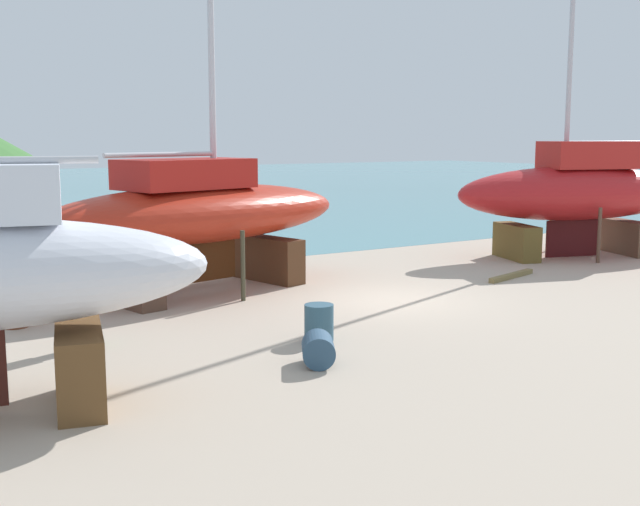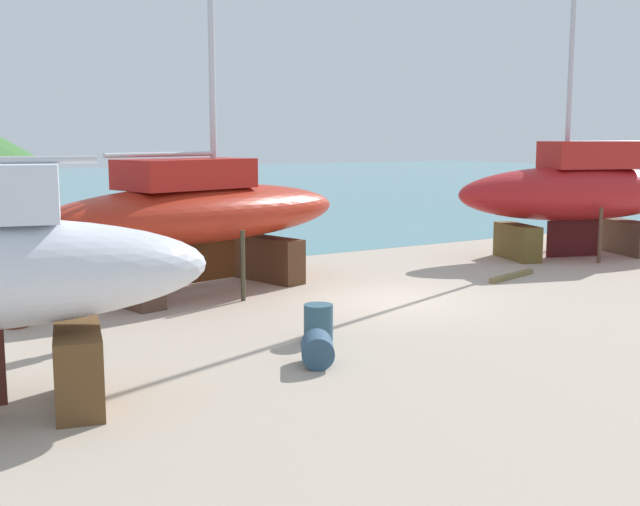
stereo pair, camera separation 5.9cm
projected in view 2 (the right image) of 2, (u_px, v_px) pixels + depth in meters
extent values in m
plane|color=#B3A28E|center=(479.00, 326.00, 17.50)|extent=(43.78, 43.78, 0.00)
cube|color=teal|center=(10.00, 191.00, 60.72)|extent=(161.50, 81.30, 0.01)
cube|color=#51311D|center=(267.00, 259.00, 23.01)|extent=(1.25, 2.62, 1.28)
cube|color=brown|center=(126.00, 279.00, 19.70)|extent=(1.25, 2.62, 1.28)
cylinder|color=#46371A|center=(165.00, 252.00, 22.53)|extent=(0.12, 0.12, 1.82)
cylinder|color=#423E2C|center=(243.00, 266.00, 20.10)|extent=(0.12, 0.12, 1.82)
ellipsoid|color=#B02816|center=(201.00, 214.00, 21.14)|extent=(9.90, 5.21, 1.55)
cube|color=#45220B|center=(202.00, 262.00, 21.33)|extent=(2.22, 0.59, 1.08)
cube|color=#AF1C16|center=(185.00, 174.00, 20.65)|extent=(3.74, 2.62, 0.77)
cylinder|color=silver|center=(162.00, 154.00, 20.07)|extent=(3.24, 0.87, 0.12)
cube|color=brown|center=(79.00, 367.00, 12.27)|extent=(1.17, 2.08, 1.24)
cube|color=brown|center=(517.00, 242.00, 27.00)|extent=(1.31, 2.28, 1.19)
cube|color=brown|center=(629.00, 238.00, 28.13)|extent=(1.31, 2.28, 1.19)
cylinder|color=brown|center=(600.00, 235.00, 26.10)|extent=(0.12, 0.12, 1.85)
cylinder|color=brown|center=(552.00, 226.00, 28.94)|extent=(0.12, 0.12, 1.85)
ellipsoid|color=red|center=(576.00, 193.00, 27.33)|extent=(9.24, 5.19, 1.88)
cube|color=#451113|center=(574.00, 239.00, 27.56)|extent=(2.05, 0.70, 1.32)
cube|color=#B2201C|center=(589.00, 155.00, 27.25)|extent=(3.52, 2.49, 0.94)
cylinder|color=silver|center=(607.00, 142.00, 27.35)|extent=(2.99, 1.03, 0.12)
cube|color=#2B7749|center=(87.00, 325.00, 15.70)|extent=(0.29, 0.38, 0.90)
cube|color=#214893|center=(85.00, 289.00, 15.59)|extent=(0.35, 0.49, 0.57)
sphere|color=olive|center=(84.00, 270.00, 15.54)|extent=(0.22, 0.22, 0.22)
cylinder|color=brown|center=(14.00, 308.00, 17.38)|extent=(0.73, 0.73, 0.87)
cylinder|color=#305568|center=(318.00, 322.00, 16.27)|extent=(0.83, 0.83, 0.75)
cylinder|color=#2D4A63|center=(317.00, 349.00, 14.48)|extent=(0.92, 0.99, 0.60)
cube|color=olive|center=(512.00, 276.00, 23.42)|extent=(2.30, 0.80, 0.14)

